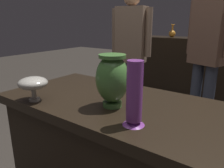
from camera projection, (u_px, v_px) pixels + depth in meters
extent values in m
cube|color=black|center=(112.00, 167.00, 1.28)|extent=(1.10, 0.59, 0.75)
cube|color=black|center=(112.00, 104.00, 1.16)|extent=(1.20, 0.64, 0.05)
cube|color=black|center=(206.00, 77.00, 2.96)|extent=(2.60, 0.40, 0.95)
cube|color=black|center=(210.00, 40.00, 2.82)|extent=(2.60, 0.40, 0.04)
cylinder|color=#477A38|center=(112.00, 104.00, 1.06)|extent=(0.09, 0.09, 0.02)
ellipsoid|color=#477A38|center=(112.00, 79.00, 1.02)|extent=(0.16, 0.16, 0.23)
cylinder|color=#477A38|center=(112.00, 56.00, 0.99)|extent=(0.13, 0.13, 0.02)
cylinder|color=gray|center=(35.00, 100.00, 1.14)|extent=(0.06, 0.06, 0.01)
cylinder|color=gray|center=(34.00, 94.00, 1.13)|extent=(0.02, 0.02, 0.05)
ellipsoid|color=gray|center=(33.00, 83.00, 1.11)|extent=(0.15, 0.15, 0.07)
cone|color=#7A388E|center=(134.00, 122.00, 0.87)|extent=(0.09, 0.09, 0.02)
cylinder|color=#7A388E|center=(134.00, 92.00, 0.83)|extent=(0.06, 0.06, 0.24)
cylinder|color=#7A388E|center=(211.00, 38.00, 2.82)|extent=(0.07, 0.07, 0.02)
ellipsoid|color=#7A388E|center=(212.00, 30.00, 2.79)|extent=(0.12, 0.12, 0.19)
cylinder|color=#7A388E|center=(213.00, 22.00, 2.76)|extent=(0.10, 0.10, 0.01)
sphere|color=orange|center=(172.00, 34.00, 3.09)|extent=(0.10, 0.10, 0.10)
cylinder|color=orange|center=(173.00, 28.00, 3.06)|extent=(0.03, 0.03, 0.09)
torus|color=orange|center=(173.00, 25.00, 3.05)|extent=(0.05, 0.05, 0.01)
cylinder|color=slate|center=(136.00, 94.00, 2.54)|extent=(0.11, 0.11, 0.76)
cylinder|color=slate|center=(124.00, 92.00, 2.60)|extent=(0.11, 0.11, 0.76)
cube|color=#846B56|center=(131.00, 35.00, 2.38)|extent=(0.34, 0.22, 0.60)
cylinder|color=#846B56|center=(149.00, 33.00, 2.28)|extent=(0.07, 0.07, 0.51)
cylinder|color=#846B56|center=(115.00, 32.00, 2.46)|extent=(0.07, 0.07, 0.51)
cylinder|color=#333847|center=(207.00, 104.00, 2.17)|extent=(0.11, 0.11, 0.80)
cylinder|color=#333847|center=(195.00, 100.00, 2.29)|extent=(0.11, 0.11, 0.80)
cube|color=brown|center=(210.00, 31.00, 2.03)|extent=(0.36, 0.29, 0.64)
cylinder|color=brown|center=(192.00, 27.00, 2.18)|extent=(0.07, 0.07, 0.54)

